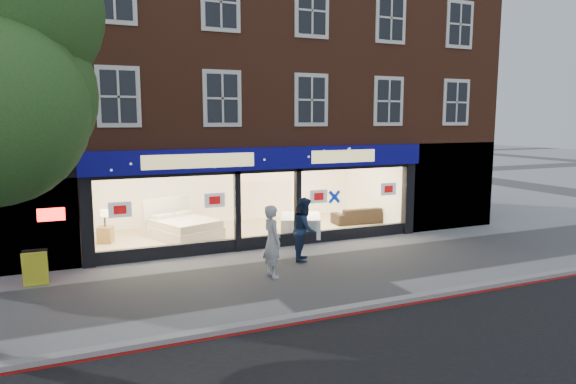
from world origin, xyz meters
TOP-DOWN VIEW (x-y plane):
  - ground at (0.00, 0.00)m, footprint 120.00×120.00m
  - kerb_line at (0.00, -3.10)m, footprint 60.00×0.10m
  - kerb_stone at (0.00, -2.90)m, footprint 60.00×0.25m
  - showroom_floor at (0.00, 5.25)m, footprint 11.00×4.50m
  - building at (-0.02, 6.93)m, footprint 19.00×8.26m
  - display_bed at (-2.33, 5.25)m, footprint 2.58×2.80m
  - bedside_table at (-4.87, 5.45)m, footprint 0.58×0.58m
  - mattress_stack at (1.60, 4.00)m, footprint 1.96×2.14m
  - sofa at (4.60, 4.95)m, footprint 2.17×0.98m
  - a_board at (-6.81, 1.77)m, footprint 0.61×0.40m
  - pedestrian_grey at (-1.05, 0.08)m, footprint 0.50×0.73m
  - pedestrian_blue at (0.44, 1.22)m, footprint 1.07×1.15m

SIDE VIEW (x-z plane):
  - ground at x=0.00m, z-range 0.00..0.00m
  - kerb_line at x=0.00m, z-range 0.00..0.01m
  - showroom_floor at x=0.00m, z-range 0.00..0.10m
  - kerb_stone at x=0.00m, z-range 0.00..0.12m
  - bedside_table at x=-4.87m, z-range 0.10..0.65m
  - sofa at x=4.60m, z-range 0.10..0.72m
  - mattress_stack at x=1.60m, z-range 0.10..0.78m
  - display_bed at x=-2.33m, z-range -0.19..1.11m
  - a_board at x=-6.81m, z-range 0.00..0.92m
  - pedestrian_blue at x=0.44m, z-range 0.00..1.89m
  - pedestrian_grey at x=-1.05m, z-range 0.00..1.94m
  - building at x=-0.02m, z-range 1.52..11.82m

